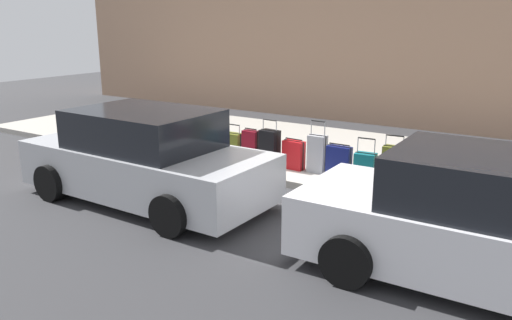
{
  "coord_description": "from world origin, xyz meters",
  "views": [
    {
      "loc": [
        -5.11,
        7.99,
        3.03
      ],
      "look_at": [
        -0.34,
        0.54,
        0.62
      ],
      "focal_mm": 35.98,
      "sensor_mm": 36.0,
      "label": 1
    }
  ],
  "objects_px": {
    "suitcase_black_7": "(270,148)",
    "suitcase_black_0": "(447,177)",
    "suitcase_olive_2": "(393,166)",
    "fire_hydrant": "(204,135)",
    "suitcase_navy_4": "(339,162)",
    "parked_car_silver_1": "(146,159)",
    "suitcase_maroon_1": "(418,175)",
    "suitcase_teal_3": "(365,168)",
    "suitcase_maroon_8": "(251,147)",
    "suitcase_silver_5": "(317,154)",
    "suitcase_red_6": "(294,155)",
    "suitcase_olive_9": "(234,146)",
    "parked_car_white_0": "(497,227)",
    "bollard_post": "(177,131)"
  },
  "relations": [
    {
      "from": "suitcase_olive_9",
      "to": "parked_car_silver_1",
      "type": "bearing_deg",
      "value": 90.54
    },
    {
      "from": "suitcase_navy_4",
      "to": "fire_hydrant",
      "type": "bearing_deg",
      "value": -1.02
    },
    {
      "from": "suitcase_black_0",
      "to": "suitcase_maroon_1",
      "type": "relative_size",
      "value": 1.08
    },
    {
      "from": "suitcase_navy_4",
      "to": "suitcase_silver_5",
      "type": "distance_m",
      "value": 0.53
    },
    {
      "from": "suitcase_navy_4",
      "to": "bollard_post",
      "type": "bearing_deg",
      "value": 1.35
    },
    {
      "from": "suitcase_black_0",
      "to": "suitcase_olive_2",
      "type": "relative_size",
      "value": 1.03
    },
    {
      "from": "suitcase_olive_9",
      "to": "parked_car_white_0",
      "type": "relative_size",
      "value": 0.17
    },
    {
      "from": "suitcase_black_0",
      "to": "suitcase_black_7",
      "type": "xyz_separation_m",
      "value": [
        3.49,
        0.06,
        0.05
      ]
    },
    {
      "from": "fire_hydrant",
      "to": "suitcase_silver_5",
      "type": "bearing_deg",
      "value": -178.65
    },
    {
      "from": "suitcase_maroon_8",
      "to": "suitcase_black_0",
      "type": "bearing_deg",
      "value": -179.41
    },
    {
      "from": "bollard_post",
      "to": "suitcase_black_7",
      "type": "bearing_deg",
      "value": -177.58
    },
    {
      "from": "suitcase_teal_3",
      "to": "suitcase_black_7",
      "type": "bearing_deg",
      "value": -0.58
    },
    {
      "from": "parked_car_silver_1",
      "to": "suitcase_maroon_1",
      "type": "bearing_deg",
      "value": -146.54
    },
    {
      "from": "suitcase_olive_9",
      "to": "parked_car_silver_1",
      "type": "distance_m",
      "value": 2.67
    },
    {
      "from": "fire_hydrant",
      "to": "parked_car_white_0",
      "type": "height_order",
      "value": "parked_car_white_0"
    },
    {
      "from": "suitcase_maroon_1",
      "to": "suitcase_silver_5",
      "type": "xyz_separation_m",
      "value": [
        2.0,
        -0.12,
        0.08
      ]
    },
    {
      "from": "fire_hydrant",
      "to": "bollard_post",
      "type": "bearing_deg",
      "value": 12.83
    },
    {
      "from": "suitcase_maroon_8",
      "to": "suitcase_red_6",
      "type": "bearing_deg",
      "value": -176.82
    },
    {
      "from": "suitcase_navy_4",
      "to": "suitcase_olive_9",
      "type": "bearing_deg",
      "value": -1.41
    },
    {
      "from": "suitcase_red_6",
      "to": "suitcase_maroon_8",
      "type": "distance_m",
      "value": 0.99
    },
    {
      "from": "suitcase_navy_4",
      "to": "parked_car_silver_1",
      "type": "relative_size",
      "value": 0.15
    },
    {
      "from": "suitcase_teal_3",
      "to": "suitcase_olive_9",
      "type": "relative_size",
      "value": 1.1
    },
    {
      "from": "suitcase_olive_2",
      "to": "fire_hydrant",
      "type": "height_order",
      "value": "suitcase_olive_2"
    },
    {
      "from": "suitcase_navy_4",
      "to": "parked_car_silver_1",
      "type": "xyz_separation_m",
      "value": [
        2.44,
        2.59,
        0.3
      ]
    },
    {
      "from": "suitcase_navy_4",
      "to": "parked_car_silver_1",
      "type": "bearing_deg",
      "value": 46.67
    },
    {
      "from": "parked_car_white_0",
      "to": "parked_car_silver_1",
      "type": "bearing_deg",
      "value": 0.0
    },
    {
      "from": "suitcase_black_7",
      "to": "suitcase_olive_2",
      "type": "bearing_deg",
      "value": -177.79
    },
    {
      "from": "suitcase_maroon_8",
      "to": "bollard_post",
      "type": "xyz_separation_m",
      "value": [
        1.92,
        0.12,
        0.13
      ]
    },
    {
      "from": "suitcase_maroon_8",
      "to": "fire_hydrant",
      "type": "relative_size",
      "value": 0.87
    },
    {
      "from": "suitcase_black_7",
      "to": "suitcase_black_0",
      "type": "bearing_deg",
      "value": -179.05
    },
    {
      "from": "parked_car_white_0",
      "to": "parked_car_silver_1",
      "type": "xyz_separation_m",
      "value": [
        5.53,
        0.0,
        0.01
      ]
    },
    {
      "from": "fire_hydrant",
      "to": "suitcase_red_6",
      "type": "bearing_deg",
      "value": -179.41
    },
    {
      "from": "suitcase_maroon_1",
      "to": "suitcase_olive_9",
      "type": "distance_m",
      "value": 3.95
    },
    {
      "from": "suitcase_navy_4",
      "to": "suitcase_black_7",
      "type": "xyz_separation_m",
      "value": [
        1.53,
        -0.01,
        0.07
      ]
    },
    {
      "from": "parked_car_white_0",
      "to": "suitcase_black_7",
      "type": "bearing_deg",
      "value": -29.33
    },
    {
      "from": "suitcase_teal_3",
      "to": "suitcase_silver_5",
      "type": "relative_size",
      "value": 0.82
    },
    {
      "from": "suitcase_black_7",
      "to": "suitcase_maroon_8",
      "type": "height_order",
      "value": "suitcase_black_7"
    },
    {
      "from": "suitcase_maroon_1",
      "to": "suitcase_olive_2",
      "type": "xyz_separation_m",
      "value": [
        0.48,
        -0.1,
        0.07
      ]
    },
    {
      "from": "suitcase_navy_4",
      "to": "parked_car_white_0",
      "type": "xyz_separation_m",
      "value": [
        -3.09,
        2.59,
        0.29
      ]
    },
    {
      "from": "suitcase_olive_9",
      "to": "suitcase_olive_2",
      "type": "bearing_deg",
      "value": -179.24
    },
    {
      "from": "suitcase_silver_5",
      "to": "suitcase_black_0",
      "type": "bearing_deg",
      "value": 178.69
    },
    {
      "from": "suitcase_olive_9",
      "to": "bollard_post",
      "type": "height_order",
      "value": "bollard_post"
    },
    {
      "from": "suitcase_silver_5",
      "to": "suitcase_red_6",
      "type": "bearing_deg",
      "value": 4.79
    },
    {
      "from": "suitcase_red_6",
      "to": "suitcase_black_0",
      "type": "bearing_deg",
      "value": 179.72
    },
    {
      "from": "suitcase_black_0",
      "to": "fire_hydrant",
      "type": "height_order",
      "value": "suitcase_black_0"
    },
    {
      "from": "suitcase_olive_2",
      "to": "suitcase_silver_5",
      "type": "bearing_deg",
      "value": -0.62
    },
    {
      "from": "suitcase_maroon_1",
      "to": "suitcase_olive_9",
      "type": "bearing_deg",
      "value": -0.8
    },
    {
      "from": "suitcase_teal_3",
      "to": "fire_hydrant",
      "type": "relative_size",
      "value": 1.0
    },
    {
      "from": "suitcase_black_0",
      "to": "suitcase_olive_2",
      "type": "bearing_deg",
      "value": -2.39
    },
    {
      "from": "bollard_post",
      "to": "parked_car_white_0",
      "type": "relative_size",
      "value": 0.2
    }
  ]
}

